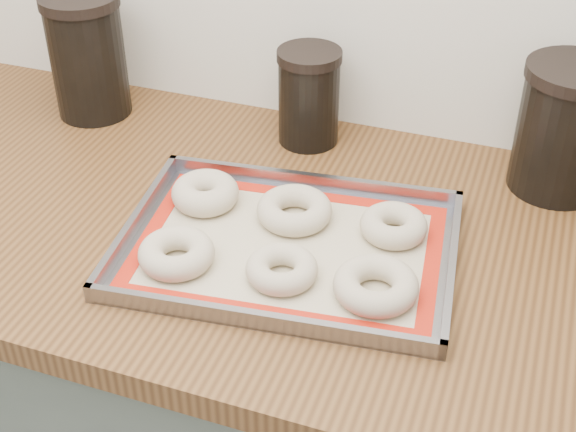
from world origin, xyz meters
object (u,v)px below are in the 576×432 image
at_px(baking_tray, 288,247).
at_px(canister_mid, 309,96).
at_px(canister_left, 88,55).
at_px(bagel_front_mid, 282,269).
at_px(bagel_front_left, 176,253).
at_px(bagel_front_right, 376,285).
at_px(bagel_back_right, 394,225).
at_px(canister_right, 566,128).
at_px(bagel_back_mid, 294,210).
at_px(bagel_back_left, 205,193).

relative_size(baking_tray, canister_mid, 3.03).
distance_m(baking_tray, canister_left, 0.55).
xyz_separation_m(bagel_front_mid, canister_mid, (-0.08, 0.36, 0.06)).
distance_m(bagel_front_left, bagel_front_right, 0.27).
relative_size(bagel_front_left, bagel_back_right, 1.08).
distance_m(bagel_front_mid, canister_right, 0.49).
bearing_deg(canister_mid, baking_tray, -76.84).
bearing_deg(canister_right, canister_left, -178.09).
relative_size(bagel_back_mid, canister_right, 0.55).
xyz_separation_m(canister_mid, canister_right, (0.41, -0.01, 0.02)).
xyz_separation_m(baking_tray, canister_right, (0.34, 0.29, 0.09)).
distance_m(bagel_front_right, canister_right, 0.41).
bearing_deg(bagel_front_right, bagel_front_mid, -176.46).
bearing_deg(canister_mid, bagel_front_mid, -76.97).
bearing_deg(bagel_front_mid, bagel_front_left, -172.87).
distance_m(bagel_back_mid, canister_left, 0.50).
distance_m(bagel_front_mid, bagel_back_left, 0.21).
relative_size(bagel_back_mid, canister_mid, 0.68).
xyz_separation_m(bagel_front_mid, canister_left, (-0.48, 0.33, 0.09)).
height_order(bagel_back_right, canister_right, canister_right).
bearing_deg(bagel_front_left, baking_tray, 32.09).
bearing_deg(bagel_back_left, baking_tray, -21.69).
bearing_deg(bagel_front_right, baking_tray, 158.10).
distance_m(baking_tray, bagel_back_mid, 0.07).
bearing_deg(bagel_front_mid, baking_tray, 102.40).
bearing_deg(bagel_front_left, bagel_back_left, 98.71).
height_order(bagel_front_right, bagel_back_mid, same).
xyz_separation_m(bagel_back_right, canister_mid, (-0.20, 0.22, 0.06)).
distance_m(bagel_back_right, canister_left, 0.63).
height_order(bagel_front_mid, canister_mid, canister_mid).
relative_size(bagel_front_left, bagel_back_left, 1.03).
relative_size(baking_tray, bagel_back_mid, 4.49).
relative_size(bagel_front_mid, bagel_back_left, 0.95).
height_order(bagel_back_left, canister_left, canister_left).
height_order(bagel_front_right, canister_mid, canister_mid).
height_order(bagel_front_right, canister_left, canister_left).
bearing_deg(bagel_front_left, bagel_back_right, 31.53).
height_order(bagel_front_right, bagel_back_right, same).
bearing_deg(bagel_back_mid, bagel_front_right, -38.71).
bearing_deg(bagel_front_mid, bagel_back_right, 50.65).
bearing_deg(canister_left, bagel_back_left, -33.65).
relative_size(baking_tray, bagel_front_left, 4.76).
bearing_deg(bagel_back_mid, bagel_back_left, -177.48).
relative_size(bagel_front_right, canister_mid, 0.68).
relative_size(bagel_front_mid, canister_mid, 0.59).
bearing_deg(bagel_front_mid, canister_left, 145.23).
bearing_deg(bagel_front_left, canister_left, 133.60).
bearing_deg(bagel_back_left, canister_right, 25.63).
distance_m(baking_tray, bagel_back_left, 0.17).
relative_size(bagel_front_right, canister_left, 0.51).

